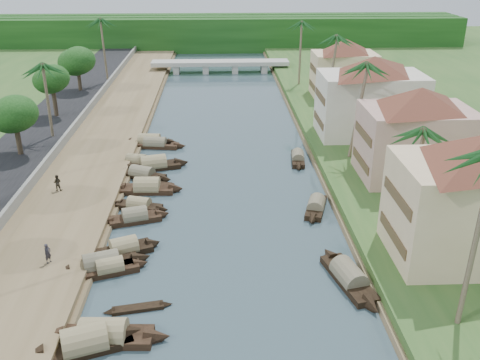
{
  "coord_description": "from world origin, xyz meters",
  "views": [
    {
      "loc": [
        -0.54,
        -38.08,
        23.91
      ],
      "look_at": [
        1.55,
        11.87,
        2.0
      ],
      "focal_mm": 40.0,
      "sensor_mm": 36.0,
      "label": 1
    }
  ],
  "objects_px": {
    "bridge": "(220,64)",
    "building_near": "(475,196)",
    "person_near": "(48,253)",
    "sampan_1": "(85,344)"
  },
  "relations": [
    {
      "from": "bridge",
      "to": "building_near",
      "type": "bearing_deg",
      "value": -75.61
    },
    {
      "from": "bridge",
      "to": "sampan_1",
      "type": "bearing_deg",
      "value": -96.49
    },
    {
      "from": "sampan_1",
      "to": "person_near",
      "type": "distance_m",
      "value": 10.56
    },
    {
      "from": "building_near",
      "to": "bridge",
      "type": "bearing_deg",
      "value": 104.39
    },
    {
      "from": "bridge",
      "to": "sampan_1",
      "type": "distance_m",
      "value": 82.97
    },
    {
      "from": "building_near",
      "to": "sampan_1",
      "type": "xyz_separation_m",
      "value": [
        -28.37,
        -8.42,
        -5.96
      ]
    },
    {
      "from": "building_near",
      "to": "person_near",
      "type": "distance_m",
      "value": 33.58
    },
    {
      "from": "sampan_1",
      "to": "bridge",
      "type": "bearing_deg",
      "value": 64.57
    },
    {
      "from": "bridge",
      "to": "building_near",
      "type": "relative_size",
      "value": 1.89
    },
    {
      "from": "bridge",
      "to": "building_near",
      "type": "xyz_separation_m",
      "value": [
        18.99,
        -74.0,
        4.66
      ]
    }
  ]
}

